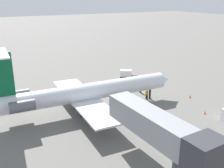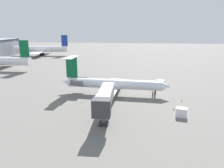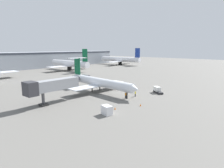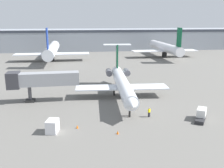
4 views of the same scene
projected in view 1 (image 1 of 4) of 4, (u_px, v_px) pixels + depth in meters
ground_plane at (82, 107)px, 42.13m from camera, size 400.00×400.00×0.10m
regional_jet at (83, 92)px, 39.35m from camera, size 20.04×30.38×10.23m
jet_bridge at (164, 132)px, 25.17m from camera, size 14.21×3.42×6.25m
ground_crew_marshaller at (147, 94)px, 45.02m from camera, size 0.29×0.42×1.69m
ground_crew_loader at (140, 88)px, 48.09m from camera, size 0.47×0.46×1.69m
baggage_tug_lead at (127, 75)px, 56.08m from camera, size 3.33×4.13×1.90m
traffic_cone_near at (190, 96)px, 45.77m from camera, size 0.36×0.36×0.55m
traffic_cone_mid at (205, 112)px, 39.54m from camera, size 0.36×0.36×0.55m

